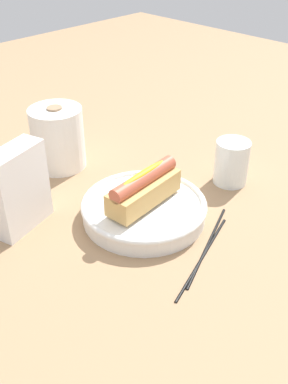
% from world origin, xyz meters
% --- Properties ---
extents(ground_plane, '(2.40, 2.40, 0.00)m').
position_xyz_m(ground_plane, '(0.00, 0.00, 0.00)').
color(ground_plane, '#9E7A56').
extents(serving_bowl, '(0.23, 0.23, 0.04)m').
position_xyz_m(serving_bowl, '(-0.02, -0.02, 0.02)').
color(serving_bowl, white).
rests_on(serving_bowl, ground_plane).
extents(hotdog_front, '(0.15, 0.06, 0.06)m').
position_xyz_m(hotdog_front, '(-0.02, -0.02, 0.06)').
color(hotdog_front, tan).
rests_on(hotdog_front, serving_bowl).
extents(water_glass, '(0.07, 0.07, 0.09)m').
position_xyz_m(water_glass, '(0.19, -0.06, 0.04)').
color(water_glass, white).
rests_on(water_glass, ground_plane).
extents(paper_towel_roll, '(0.11, 0.11, 0.13)m').
position_xyz_m(paper_towel_roll, '(-0.01, 0.25, 0.07)').
color(paper_towel_roll, white).
rests_on(paper_towel_roll, ground_plane).
extents(napkin_box, '(0.12, 0.07, 0.15)m').
position_xyz_m(napkin_box, '(-0.18, 0.12, 0.07)').
color(napkin_box, white).
rests_on(napkin_box, ground_plane).
extents(chopstick_near, '(0.21, 0.09, 0.01)m').
position_xyz_m(chopstick_near, '(0.00, -0.15, 0.00)').
color(chopstick_near, black).
rests_on(chopstick_near, ground_plane).
extents(chopstick_far, '(0.21, 0.07, 0.01)m').
position_xyz_m(chopstick_far, '(-0.03, -0.16, 0.00)').
color(chopstick_far, black).
rests_on(chopstick_far, ground_plane).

